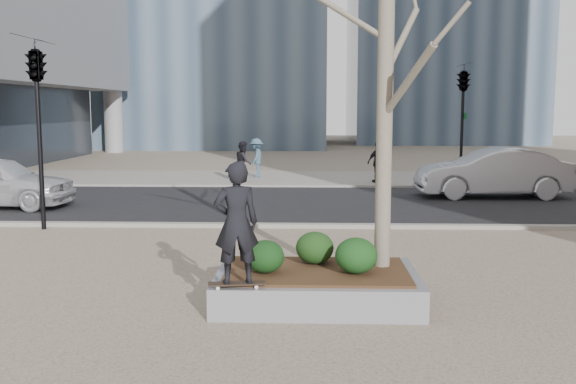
{
  "coord_description": "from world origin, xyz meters",
  "views": [
    {
      "loc": [
        0.89,
        -9.36,
        2.89
      ],
      "look_at": [
        0.5,
        2.0,
        1.4
      ],
      "focal_mm": 40.0,
      "sensor_mm": 36.0,
      "label": 1
    }
  ],
  "objects": [
    {
      "name": "ground",
      "position": [
        0.0,
        0.0,
        0.0
      ],
      "size": [
        120.0,
        120.0,
        0.0
      ],
      "primitive_type": "plane",
      "color": "gray",
      "rests_on": "ground"
    },
    {
      "name": "street",
      "position": [
        0.0,
        10.0,
        0.01
      ],
      "size": [
        60.0,
        8.0,
        0.02
      ],
      "primitive_type": "cube",
      "color": "black",
      "rests_on": "ground"
    },
    {
      "name": "far_sidewalk",
      "position": [
        0.0,
        17.0,
        0.01
      ],
      "size": [
        60.0,
        6.0,
        0.02
      ],
      "primitive_type": "cube",
      "color": "gray",
      "rests_on": "ground"
    },
    {
      "name": "planter",
      "position": [
        1.0,
        0.0,
        0.23
      ],
      "size": [
        3.0,
        2.0,
        0.45
      ],
      "primitive_type": "cube",
      "color": "gray",
      "rests_on": "ground"
    },
    {
      "name": "planter_mulch",
      "position": [
        1.0,
        0.0,
        0.47
      ],
      "size": [
        2.7,
        1.7,
        0.04
      ],
      "primitive_type": "cube",
      "color": "#382314",
      "rests_on": "planter"
    },
    {
      "name": "sycamore_tree",
      "position": [
        2.0,
        0.3,
        3.79
      ],
      "size": [
        2.8,
        2.8,
        6.6
      ],
      "primitive_type": null,
      "color": "gray",
      "rests_on": "planter_mulch"
    },
    {
      "name": "shrub_left",
      "position": [
        0.24,
        -0.2,
        0.73
      ],
      "size": [
        0.57,
        0.57,
        0.48
      ],
      "primitive_type": "ellipsoid",
      "color": "black",
      "rests_on": "planter_mulch"
    },
    {
      "name": "shrub_middle",
      "position": [
        0.97,
        0.39,
        0.74
      ],
      "size": [
        0.59,
        0.59,
        0.5
      ],
      "primitive_type": "ellipsoid",
      "color": "#123914",
      "rests_on": "planter_mulch"
    },
    {
      "name": "shrub_right",
      "position": [
        1.57,
        -0.19,
        0.75
      ],
      "size": [
        0.62,
        0.62,
        0.53
      ],
      "primitive_type": "ellipsoid",
      "color": "#123A15",
      "rests_on": "planter_mulch"
    },
    {
      "name": "skateboard",
      "position": [
        -0.1,
        -0.88,
        0.49
      ],
      "size": [
        0.8,
        0.31,
        0.08
      ],
      "primitive_type": null,
      "rotation": [
        0.0,
        0.0,
        0.15
      ],
      "color": "black",
      "rests_on": "planter"
    },
    {
      "name": "skateboarder",
      "position": [
        -0.1,
        -0.88,
        1.36
      ],
      "size": [
        0.68,
        0.52,
        1.66
      ],
      "primitive_type": "imported",
      "rotation": [
        0.0,
        0.0,
        3.37
      ],
      "color": "black",
      "rests_on": "skateboard"
    },
    {
      "name": "car_silver",
      "position": [
        6.81,
        11.49,
        0.82
      ],
      "size": [
        4.89,
        1.77,
        1.6
      ],
      "primitive_type": "imported",
      "rotation": [
        0.0,
        0.0,
        4.73
      ],
      "color": "#AFB1B8",
      "rests_on": "street"
    },
    {
      "name": "pedestrian_a",
      "position": [
        -1.71,
        15.56,
        0.81
      ],
      "size": [
        0.67,
        0.82,
        1.58
      ],
      "primitive_type": "imported",
      "rotation": [
        0.0,
        0.0,
        1.66
      ],
      "color": "black",
      "rests_on": "far_sidewalk"
    },
    {
      "name": "pedestrian_b",
      "position": [
        -1.34,
        17.28,
        0.83
      ],
      "size": [
        0.76,
        1.13,
        1.62
      ],
      "primitive_type": "imported",
      "rotation": [
        0.0,
        0.0,
        4.55
      ],
      "color": "#3C596C",
      "rests_on": "far_sidewalk"
    },
    {
      "name": "pedestrian_c",
      "position": [
        3.55,
        15.5,
        0.82
      ],
      "size": [
        1.01,
        0.72,
        1.59
      ],
      "primitive_type": "imported",
      "rotation": [
        0.0,
        0.0,
        3.54
      ],
      "color": "black",
      "rests_on": "far_sidewalk"
    },
    {
      "name": "traffic_light_near",
      "position": [
        -5.5,
        5.6,
        2.25
      ],
      "size": [
        0.6,
        2.48,
        4.5
      ],
      "primitive_type": null,
      "color": "black",
      "rests_on": "ground"
    },
    {
      "name": "traffic_light_far",
      "position": [
        6.5,
        14.6,
        2.25
      ],
      "size": [
        0.6,
        2.48,
        4.5
      ],
      "primitive_type": null,
      "color": "black",
      "rests_on": "ground"
    }
  ]
}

